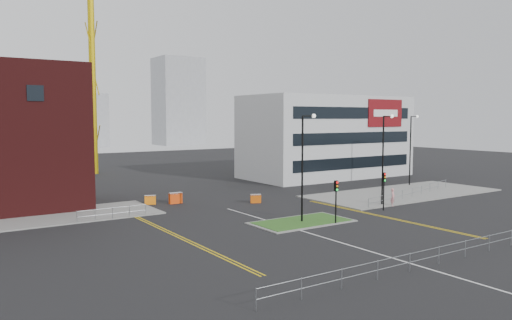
# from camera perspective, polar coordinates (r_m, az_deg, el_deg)

# --- Properties ---
(ground) EXTENTS (200.00, 200.00, 0.00)m
(ground) POSITION_cam_1_polar(r_m,az_deg,el_deg) (35.62, 10.93, -9.63)
(ground) COLOR black
(ground) RESTS_ON ground
(pavement_right) EXTENTS (24.00, 10.00, 0.12)m
(pavement_right) POSITION_cam_1_polar(r_m,az_deg,el_deg) (60.85, 16.46, -3.65)
(pavement_right) COLOR slate
(pavement_right) RESTS_ON ground
(island_kerb) EXTENTS (8.60, 4.60, 0.08)m
(island_kerb) POSITION_cam_1_polar(r_m,az_deg,el_deg) (42.71, 5.26, -7.07)
(island_kerb) COLOR slate
(island_kerb) RESTS_ON ground
(grass_island) EXTENTS (8.00, 4.00, 0.12)m
(grass_island) POSITION_cam_1_polar(r_m,az_deg,el_deg) (42.71, 5.26, -7.04)
(grass_island) COLOR #23501A
(grass_island) RESTS_ON ground
(office_block) EXTENTS (25.00, 12.20, 12.00)m
(office_block) POSITION_cam_1_polar(r_m,az_deg,el_deg) (75.67, 8.04, 2.66)
(office_block) COLOR silver
(office_block) RESTS_ON ground
(streetlamp_island) EXTENTS (1.46, 0.36, 9.18)m
(streetlamp_island) POSITION_cam_1_polar(r_m,az_deg,el_deg) (42.07, 5.55, 0.15)
(streetlamp_island) COLOR black
(streetlamp_island) RESTS_ON ground
(streetlamp_right_near) EXTENTS (1.46, 0.36, 9.18)m
(streetlamp_right_near) POSITION_cam_1_polar(r_m,az_deg,el_deg) (51.81, 14.47, 0.90)
(streetlamp_right_near) COLOR black
(streetlamp_right_near) RESTS_ON ground
(streetlamp_right_far) EXTENTS (1.46, 0.36, 9.18)m
(streetlamp_right_far) POSITION_cam_1_polar(r_m,az_deg,el_deg) (67.64, 17.35, 1.73)
(streetlamp_right_far) COLOR black
(streetlamp_right_far) RESTS_ON ground
(traffic_light_island) EXTENTS (0.28, 0.33, 3.65)m
(traffic_light_island) POSITION_cam_1_polar(r_m,az_deg,el_deg) (42.05, 9.15, -3.80)
(traffic_light_island) COLOR black
(traffic_light_island) RESTS_ON ground
(traffic_light_right) EXTENTS (0.28, 0.33, 3.65)m
(traffic_light_right) POSITION_cam_1_polar(r_m,az_deg,el_deg) (49.10, 14.42, -2.65)
(traffic_light_right) COLOR black
(traffic_light_right) RESTS_ON ground
(railing_front) EXTENTS (24.05, 0.05, 1.10)m
(railing_front) POSITION_cam_1_polar(r_m,az_deg,el_deg) (31.58, 18.74, -10.22)
(railing_front) COLOR gray
(railing_front) RESTS_ON ground
(railing_left) EXTENTS (6.05, 0.05, 1.10)m
(railing_left) POSITION_cam_1_polar(r_m,az_deg,el_deg) (45.24, -16.09, -5.66)
(railing_left) COLOR gray
(railing_left) RESTS_ON ground
(railing_right) EXTENTS (19.05, 5.05, 1.10)m
(railing_right) POSITION_cam_1_polar(r_m,az_deg,el_deg) (58.03, 17.42, -3.36)
(railing_right) COLOR gray
(railing_right) RESTS_ON ground
(centre_line) EXTENTS (0.15, 30.00, 0.01)m
(centre_line) POSITION_cam_1_polar(r_m,az_deg,el_deg) (37.02, 8.73, -9.03)
(centre_line) COLOR silver
(centre_line) RESTS_ON ground
(yellow_left_a) EXTENTS (0.12, 24.00, 0.01)m
(yellow_left_a) POSITION_cam_1_polar(r_m,az_deg,el_deg) (38.75, -9.58, -8.41)
(yellow_left_a) COLOR gold
(yellow_left_a) RESTS_ON ground
(yellow_left_b) EXTENTS (0.12, 24.00, 0.01)m
(yellow_left_b) POSITION_cam_1_polar(r_m,az_deg,el_deg) (38.87, -9.17, -8.37)
(yellow_left_b) COLOR gold
(yellow_left_b) RESTS_ON ground
(yellow_right_a) EXTENTS (0.12, 20.00, 0.01)m
(yellow_right_a) POSITION_cam_1_polar(r_m,az_deg,el_deg) (46.37, 14.11, -6.29)
(yellow_right_a) COLOR gold
(yellow_right_a) RESTS_ON ground
(yellow_right_b) EXTENTS (0.12, 20.00, 0.01)m
(yellow_right_b) POSITION_cam_1_polar(r_m,az_deg,el_deg) (46.59, 14.36, -6.24)
(yellow_right_b) COLOR gold
(yellow_right_b) RESTS_ON ground
(skyline_b) EXTENTS (24.00, 12.00, 16.00)m
(skyline_b) POSITION_cam_1_polar(r_m,az_deg,el_deg) (158.24, -21.22, 4.24)
(skyline_b) COLOR gray
(skyline_b) RESTS_ON ground
(skyline_c) EXTENTS (14.00, 12.00, 28.00)m
(skyline_c) POSITION_cam_1_polar(r_m,az_deg,el_deg) (164.84, -8.86, 6.61)
(skyline_c) COLOR gray
(skyline_c) RESTS_ON ground
(pedestrian) EXTENTS (0.78, 0.73, 1.79)m
(pedestrian) POSITION_cam_1_polar(r_m,az_deg,el_deg) (51.99, 15.37, -4.12)
(pedestrian) COLOR pink
(pedestrian) RESTS_ON ground
(barrier_left) EXTENTS (1.18, 0.74, 0.94)m
(barrier_left) POSITION_cam_1_polar(r_m,az_deg,el_deg) (52.22, -12.00, -4.43)
(barrier_left) COLOR orange
(barrier_left) RESTS_ON ground
(barrier_mid) EXTENTS (1.36, 0.48, 1.14)m
(barrier_mid) POSITION_cam_1_polar(r_m,az_deg,el_deg) (52.27, -9.18, -4.26)
(barrier_mid) COLOR #E9430C
(barrier_mid) RESTS_ON ground
(barrier_right) EXTENTS (1.14, 0.76, 0.91)m
(barrier_right) POSITION_cam_1_polar(r_m,az_deg,el_deg) (51.99, -0.03, -4.39)
(barrier_right) COLOR #D5560B
(barrier_right) RESTS_ON ground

